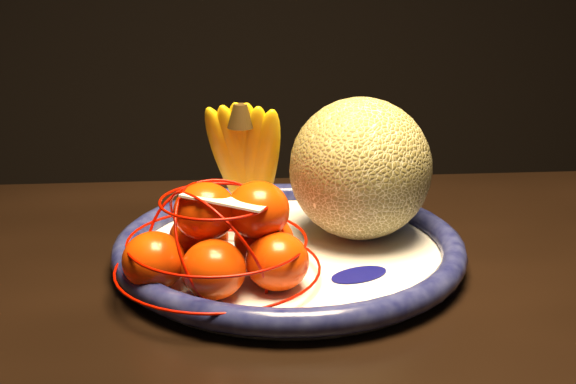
{
  "coord_description": "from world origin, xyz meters",
  "views": [
    {
      "loc": [
        -0.16,
        -0.65,
        1.02
      ],
      "look_at": [
        -0.09,
        0.08,
        0.77
      ],
      "focal_mm": 50.0,
      "sensor_mm": 36.0,
      "label": 1
    }
  ],
  "objects": [
    {
      "name": "banana_bunch",
      "position": [
        -0.12,
        0.13,
        0.79
      ],
      "size": [
        0.1,
        0.1,
        0.15
      ],
      "rotation": [
        0.0,
        0.0,
        -0.26
      ],
      "color": "#E8AA00",
      "rests_on": "fruit_bowl"
    },
    {
      "name": "price_tag",
      "position": [
        -0.15,
        -0.01,
        0.8
      ],
      "size": [
        0.08,
        0.05,
        0.01
      ],
      "primitive_type": "cube",
      "rotation": [
        -0.14,
        0.1,
        -0.38
      ],
      "color": "white",
      "rests_on": "mandarin_bag"
    },
    {
      "name": "mandarin_bag",
      "position": [
        -0.15,
        0.01,
        0.75
      ],
      "size": [
        0.23,
        0.23,
        0.12
      ],
      "rotation": [
        0.0,
        0.0,
        -0.26
      ],
      "color": "#F63902",
      "rests_on": "fruit_bowl"
    },
    {
      "name": "fruit_bowl",
      "position": [
        -0.09,
        0.07,
        0.72
      ],
      "size": [
        0.34,
        0.34,
        0.03
      ],
      "rotation": [
        0.0,
        0.0,
        -0.2
      ],
      "color": "white",
      "rests_on": "dining_table"
    },
    {
      "name": "cantaloupe",
      "position": [
        -0.01,
        0.1,
        0.79
      ],
      "size": [
        0.14,
        0.14,
        0.14
      ],
      "primitive_type": "sphere",
      "color": "olive",
      "rests_on": "fruit_bowl"
    }
  ]
}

